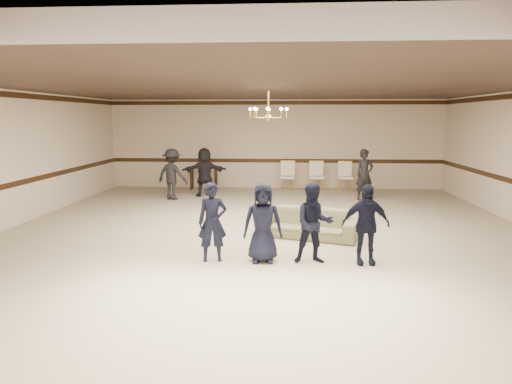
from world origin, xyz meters
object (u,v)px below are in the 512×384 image
chandelier (268,103)px  boy_d (366,224)px  adult_left (172,174)px  banquet_chair_left (288,177)px  console_table (204,178)px  boy_c (314,224)px  banquet_chair_mid (317,177)px  boy_a (212,222)px  banquet_chair_right (346,177)px  settee (309,223)px  adult_mid (205,172)px  boy_b (263,223)px  adult_right (364,175)px

chandelier → boy_d: 4.00m
adult_left → banquet_chair_left: size_ratio=1.54×
chandelier → console_table: bearing=115.0°
boy_c → banquet_chair_mid: size_ratio=1.37×
boy_a → banquet_chair_right: size_ratio=1.37×
settee → banquet_chair_mid: 6.29m
boy_c → adult_mid: adult_mid is taller
boy_c → adult_mid: bearing=109.8°
chandelier → banquet_chair_right: chandelier is taller
chandelier → boy_c: bearing=-72.0°
chandelier → boy_b: 3.57m
boy_c → banquet_chair_left: size_ratio=1.37×
boy_c → banquet_chair_right: boy_c is taller
adult_left → console_table: (0.62, 2.08, -0.39)m
boy_b → adult_right: (2.84, 6.46, 0.09)m
boy_c → boy_d: 0.90m
banquet_chair_right → banquet_chair_left: bearing=-176.1°
boy_a → banquet_chair_right: bearing=56.1°
banquet_chair_mid → chandelier: bearing=-107.6°
boy_b → boy_c: bearing=-3.8°
settee → console_table: console_table is taller
chandelier → boy_b: (0.02, -2.83, -2.16)m
settee → banquet_chair_mid: (0.56, 6.26, 0.21)m
chandelier → banquet_chair_mid: 5.90m
chandelier → banquet_chair_right: bearing=64.5°
boy_c → banquet_chair_right: bearing=74.1°
boy_d → adult_left: bearing=126.8°
boy_b → adult_left: adult_left is taller
console_table → banquet_chair_mid: bearing=3.1°
chandelier → boy_c: size_ratio=0.66×
adult_left → banquet_chair_left: adult_left is taller
boy_b → console_table: 8.63m
adult_left → console_table: 2.20m
banquet_chair_mid → banquet_chair_right: size_ratio=1.00×
banquet_chair_left → boy_a: bearing=-95.0°
chandelier → adult_mid: bearing=119.1°
boy_c → adult_right: size_ratio=0.89×
boy_c → banquet_chair_mid: 8.06m
adult_left → banquet_chair_right: size_ratio=1.54×
chandelier → adult_left: 5.03m
chandelier → boy_b: bearing=-89.6°
adult_mid → boy_a: bearing=87.8°
boy_a → boy_d: same height
boy_c → banquet_chair_left: bearing=88.2°
banquet_chair_left → console_table: banquet_chair_left is taller
settee → adult_right: 5.09m
adult_mid → console_table: adult_mid is taller
boy_c → banquet_chair_right: 8.19m
settee → console_table: bearing=136.5°
boy_a → boy_c: size_ratio=1.00×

